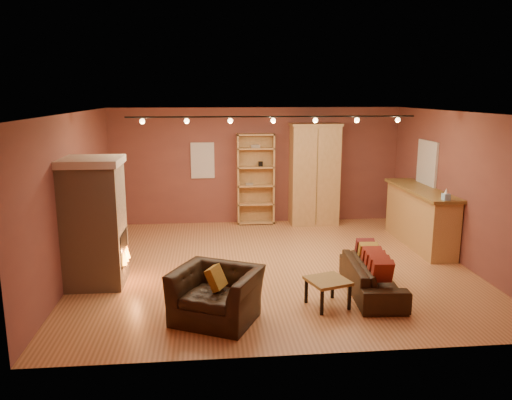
{
  "coord_description": "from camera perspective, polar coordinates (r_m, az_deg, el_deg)",
  "views": [
    {
      "loc": [
        -1.18,
        -8.73,
        3.12
      ],
      "look_at": [
        -0.31,
        0.2,
        1.2
      ],
      "focal_mm": 35.0,
      "sensor_mm": 36.0,
      "label": 1
    }
  ],
  "objects": [
    {
      "name": "fireplace",
      "position": [
        8.59,
        -17.93,
        -2.42
      ],
      "size": [
        1.01,
        0.98,
        2.12
      ],
      "color": "tan",
      "rests_on": "floor"
    },
    {
      "name": "ceiling",
      "position": [
        8.81,
        2.16,
        9.97
      ],
      "size": [
        7.0,
        7.0,
        0.0
      ],
      "primitive_type": "plane",
      "rotation": [
        3.14,
        0.0,
        0.0
      ],
      "color": "brown",
      "rests_on": "back_wall"
    },
    {
      "name": "coffee_table",
      "position": [
        7.59,
        8.2,
        -9.4
      ],
      "size": [
        0.7,
        0.7,
        0.42
      ],
      "rotation": [
        0.0,
        0.0,
        0.31
      ],
      "color": "olive",
      "rests_on": "floor"
    },
    {
      "name": "bookcase",
      "position": [
        12.08,
        -0.08,
        2.51
      ],
      "size": [
        0.9,
        0.35,
        2.19
      ],
      "color": "tan",
      "rests_on": "floor"
    },
    {
      "name": "armoire",
      "position": [
        12.09,
        6.67,
        2.96
      ],
      "size": [
        1.2,
        0.68,
        2.44
      ],
      "color": "tan",
      "rests_on": "floor"
    },
    {
      "name": "bar_counter",
      "position": [
        10.93,
        18.23,
        -1.81
      ],
      "size": [
        0.67,
        2.53,
        1.21
      ],
      "color": "tan",
      "rests_on": "floor"
    },
    {
      "name": "armchair",
      "position": [
        7.07,
        -4.57,
        -9.78
      ],
      "size": [
        1.34,
        1.16,
        0.99
      ],
      "rotation": [
        0.0,
        0.0,
        -0.46
      ],
      "color": "black",
      "rests_on": "floor"
    },
    {
      "name": "floor",
      "position": [
        9.34,
        2.02,
        -7.46
      ],
      "size": [
        7.0,
        7.0,
        0.0
      ],
      "primitive_type": "plane",
      "color": "#A5673A",
      "rests_on": "ground"
    },
    {
      "name": "back_window",
      "position": [
        12.06,
        -6.12,
        4.51
      ],
      "size": [
        0.56,
        0.04,
        0.86
      ],
      "primitive_type": "cube",
      "color": "silver",
      "rests_on": "back_wall"
    },
    {
      "name": "right_wall",
      "position": [
        10.05,
        22.28,
        1.3
      ],
      "size": [
        0.02,
        6.5,
        2.8
      ],
      "primitive_type": "cube",
      "color": "brown",
      "rests_on": "floor"
    },
    {
      "name": "loveseat",
      "position": [
        8.18,
        13.15,
        -7.89
      ],
      "size": [
        0.65,
        1.82,
        0.75
      ],
      "rotation": [
        0.0,
        0.0,
        1.5
      ],
      "color": "black",
      "rests_on": "floor"
    },
    {
      "name": "track_rail",
      "position": [
        9.01,
        1.98,
        9.28
      ],
      "size": [
        5.2,
        0.09,
        0.13
      ],
      "color": "black",
      "rests_on": "ceiling"
    },
    {
      "name": "tissue_box",
      "position": [
        9.75,
        20.9,
        0.52
      ],
      "size": [
        0.14,
        0.14,
        0.23
      ],
      "rotation": [
        0.0,
        0.0,
        0.1
      ],
      "color": "#91C2E8",
      "rests_on": "bar_counter"
    },
    {
      "name": "right_window",
      "position": [
        11.24,
        18.96,
        3.89
      ],
      "size": [
        0.05,
        0.9,
        1.0
      ],
      "primitive_type": "cube",
      "color": "silver",
      "rests_on": "right_wall"
    },
    {
      "name": "left_wall",
      "position": [
        9.19,
        -20.09,
        0.53
      ],
      "size": [
        0.02,
        6.5,
        2.8
      ],
      "primitive_type": "cube",
      "color": "brown",
      "rests_on": "floor"
    },
    {
      "name": "back_wall",
      "position": [
        12.16,
        0.05,
        3.93
      ],
      "size": [
        7.0,
        0.02,
        2.8
      ],
      "primitive_type": "cube",
      "color": "brown",
      "rests_on": "floor"
    }
  ]
}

